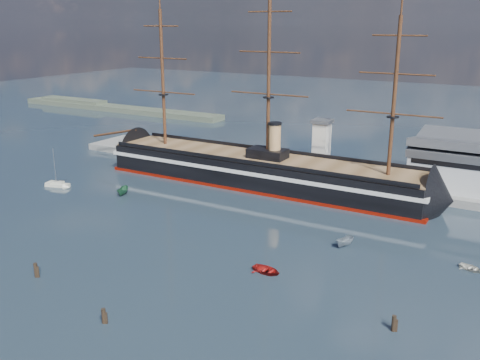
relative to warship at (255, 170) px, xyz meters
The scene contains 13 objects.
ground 22.99m from the warship, 62.09° to the right, with size 600.00×600.00×0.00m, color #24313D.
quay 26.39m from the warship, 37.84° to the left, with size 180.00×18.00×2.00m, color slate.
quay_tower 19.66m from the warship, 43.72° to the left, with size 5.00×5.00×15.00m.
shoreline 148.93m from the warship, 149.76° to the left, with size 120.00×10.00×4.00m.
warship is the anchor object (origin of this frame).
sailboat 53.08m from the warship, 147.01° to the right, with size 6.83×3.82×10.49m.
motorboat_a 35.48m from the warship, 133.48° to the right, with size 6.26×2.30×2.51m, color #286540.
motorboat_b 53.87m from the warship, 59.02° to the right, with size 3.41×1.36×1.59m, color maroon.
motorboat_c 45.54m from the warship, 38.37° to the right, with size 5.70×2.09×2.28m, color slate.
motorboat_e 64.46m from the warship, 24.59° to the right, with size 2.68×1.07×1.25m, color beige.
piling_near_left 67.93m from the warship, 95.00° to the right, with size 0.64×0.64×3.32m, color black.
piling_near_mid 74.10m from the warship, 78.54° to the right, with size 0.64×0.64×3.05m, color black.
piling_far_right 74.36m from the warship, 45.79° to the right, with size 0.64×0.64×3.14m, color black.
Camera 1 is at (56.12, -62.00, 42.28)m, focal length 40.00 mm.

